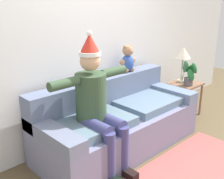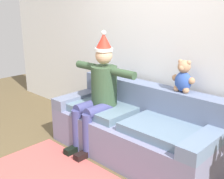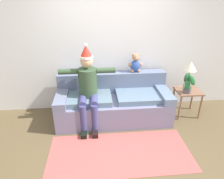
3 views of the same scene
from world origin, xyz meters
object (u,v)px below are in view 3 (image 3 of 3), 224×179
object	(u,v)px
teddy_bear	(136,64)
candle_tall	(184,83)
potted_plant	(189,83)
couch	(113,102)
person_seated	(88,86)
side_table	(188,95)
table_lamp	(191,68)

from	to	relation	value
teddy_bear	candle_tall	size ratio (longest dim) A/B	1.48
potted_plant	teddy_bear	bearing A→B (deg)	157.45
couch	person_seated	bearing A→B (deg)	-160.96
potted_plant	side_table	bearing A→B (deg)	53.02
table_lamp	potted_plant	size ratio (longest dim) A/B	1.44
teddy_bear	candle_tall	bearing A→B (deg)	-19.92
couch	candle_tall	xyz separation A→B (m)	(1.37, -0.05, 0.37)
side_table	potted_plant	world-z (taller)	potted_plant
couch	side_table	xyz separation A→B (m)	(1.51, -0.03, 0.11)
couch	candle_tall	distance (m)	1.43
potted_plant	candle_tall	size ratio (longest dim) A/B	1.54
table_lamp	potted_plant	distance (m)	0.32
couch	person_seated	xyz separation A→B (m)	(-0.48, -0.17, 0.45)
person_seated	potted_plant	world-z (taller)	person_seated
couch	side_table	distance (m)	1.51
table_lamp	person_seated	bearing A→B (deg)	-173.65
candle_tall	side_table	bearing A→B (deg)	8.43
teddy_bear	potted_plant	xyz separation A→B (m)	(0.97, -0.40, -0.29)
person_seated	teddy_bear	xyz separation A→B (m)	(0.95, 0.44, 0.25)
side_table	person_seated	bearing A→B (deg)	-176.09
table_lamp	candle_tall	bearing A→B (deg)	-142.62
teddy_bear	potted_plant	world-z (taller)	teddy_bear
teddy_bear	table_lamp	xyz separation A→B (m)	(1.04, -0.22, -0.04)
person_seated	side_table	xyz separation A→B (m)	(1.99, 0.14, -0.34)
person_seated	candle_tall	world-z (taller)	person_seated
table_lamp	teddy_bear	bearing A→B (deg)	167.97
teddy_bear	candle_tall	xyz separation A→B (m)	(0.90, -0.33, -0.32)
couch	side_table	bearing A→B (deg)	-1.14
couch	candle_tall	bearing A→B (deg)	-2.08
person_seated	potted_plant	size ratio (longest dim) A/B	3.90
teddy_bear	side_table	bearing A→B (deg)	-16.50
person_seated	table_lamp	distance (m)	2.02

